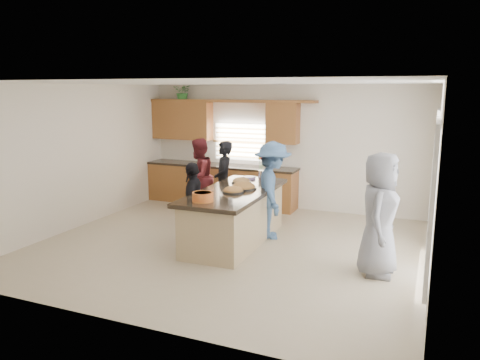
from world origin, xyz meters
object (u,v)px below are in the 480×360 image
at_px(island, 235,217).
at_px(salad_bowl, 203,196).
at_px(woman_left_mid, 199,177).
at_px(woman_left_front, 193,203).
at_px(woman_right_back, 273,190).
at_px(woman_right_front, 379,215).
at_px(woman_left_back, 224,181).

height_order(island, salad_bowl, salad_bowl).
xyz_separation_m(woman_left_mid, woman_left_front, (0.86, -1.85, -0.10)).
relative_size(island, woman_left_front, 1.86).
distance_m(island, woman_right_back, 0.85).
bearing_deg(woman_right_front, salad_bowl, 100.45).
distance_m(island, salad_bowl, 1.14).
relative_size(island, woman_right_front, 1.49).
height_order(salad_bowl, woman_right_front, woman_right_front).
distance_m(island, woman_left_back, 1.53).
xyz_separation_m(island, salad_bowl, (-0.13, -0.98, 0.58)).
xyz_separation_m(island, woman_left_front, (-0.63, -0.38, 0.28)).
xyz_separation_m(salad_bowl, woman_left_back, (-0.66, 2.23, -0.20)).
relative_size(salad_bowl, woman_right_front, 0.19).
height_order(woman_left_back, woman_left_mid, woman_left_mid).
bearing_deg(island, woman_left_back, 121.14).
relative_size(island, woman_left_back, 1.65).
height_order(woman_left_front, woman_right_back, woman_right_back).
height_order(salad_bowl, woman_left_back, woman_left_back).
distance_m(woman_left_mid, woman_right_front, 4.50).
distance_m(woman_right_back, woman_right_front, 2.27).
height_order(woman_left_front, woman_right_front, woman_right_front).
bearing_deg(island, woman_right_front, -13.85).
bearing_deg(woman_right_front, woman_left_front, 88.36).
height_order(island, woman_left_back, woman_left_back).
bearing_deg(woman_left_front, salad_bowl, 22.82).
relative_size(salad_bowl, woman_left_front, 0.23).
distance_m(island, woman_left_mid, 2.12).
distance_m(salad_bowl, woman_left_front, 0.83).
xyz_separation_m(woman_left_back, woman_right_back, (1.32, -0.75, 0.06)).
xyz_separation_m(salad_bowl, woman_left_mid, (-1.36, 2.44, -0.20)).
distance_m(salad_bowl, woman_right_front, 2.69).
bearing_deg(woman_left_front, island, 104.18).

